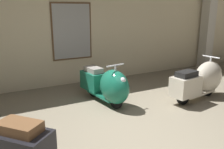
# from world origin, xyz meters

# --- Properties ---
(ground_plane) EXTENTS (60.00, 60.00, 0.00)m
(ground_plane) POSITION_xyz_m (0.00, 0.00, 0.00)
(ground_plane) COLOR gray
(showroom_back_wall) EXTENTS (18.00, 0.63, 3.74)m
(showroom_back_wall) POSITION_xyz_m (0.18, 3.57, 1.87)
(showroom_back_wall) COLOR beige
(showroom_back_wall) RESTS_ON ground
(scooter_1) EXTENTS (0.67, 1.63, 0.97)m
(scooter_1) POSITION_xyz_m (0.27, 1.62, 0.44)
(scooter_1) COLOR black
(scooter_1) RESTS_ON ground
(scooter_2) EXTENTS (1.68, 0.71, 1.00)m
(scooter_2) POSITION_xyz_m (2.42, 0.91, 0.45)
(scooter_2) COLOR black
(scooter_2) RESTS_ON ground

